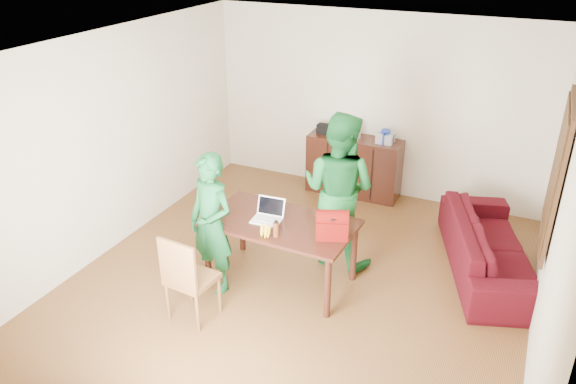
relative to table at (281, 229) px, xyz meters
The scene contains 10 objects.
room 0.70m from the table, 39.96° to the left, with size 5.20×5.70×2.90m.
table is the anchor object (origin of this frame).
chair 1.20m from the table, 119.30° to the right, with size 0.49×0.47×1.00m.
person_near 0.77m from the table, 146.22° to the right, with size 0.59×0.39×1.63m, color #135627.
person_far 0.86m from the table, 58.68° to the left, with size 0.92×0.72×1.90m, color #166629.
laptop 0.21m from the table, 159.66° to the right, with size 0.34×0.25×0.23m.
bananas 0.39m from the table, 90.36° to the right, with size 0.16×0.10×0.06m, color gold, non-canonical shape.
bottle 0.38m from the table, 72.92° to the right, with size 0.06×0.06×0.19m, color #5F2C15.
red_bag 0.68m from the table, ahead, with size 0.34×0.20×0.25m, color #680806.
sofa 2.51m from the table, 29.49° to the left, with size 2.20×0.86×0.64m, color #35070E.
Camera 1 is at (2.14, -5.00, 3.80)m, focal length 35.00 mm.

